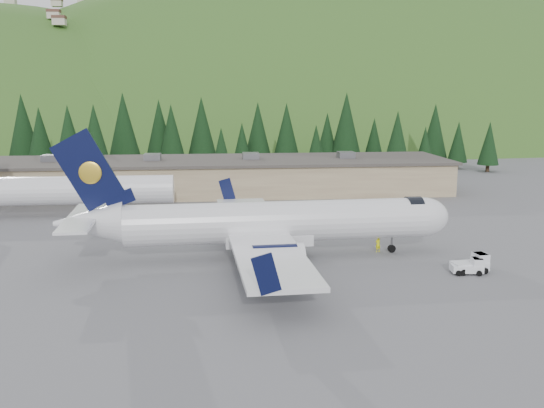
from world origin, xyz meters
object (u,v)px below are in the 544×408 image
at_px(baggage_tug_a, 473,264).
at_px(baggage_tug_b, 470,267).
at_px(ramp_worker, 378,244).
at_px(airliner, 267,223).
at_px(terminal_building, 219,175).
at_px(second_airliner, 61,190).

xyz_separation_m(baggage_tug_a, baggage_tug_b, (-0.46, -0.49, -0.11)).
distance_m(baggage_tug_a, ramp_worker, 9.71).
height_order(airliner, baggage_tug_b, airliner).
bearing_deg(terminal_building, ramp_worker, -68.20).
relative_size(second_airliner, terminal_building, 0.39).
bearing_deg(second_airliner, baggage_tug_b, -35.48).
bearing_deg(airliner, baggage_tug_b, -24.96).
relative_size(airliner, ramp_worker, 22.82).
relative_size(second_airliner, baggage_tug_b, 10.00).
bearing_deg(ramp_worker, baggage_tug_b, 100.56).
bearing_deg(baggage_tug_a, terminal_building, 108.62).
xyz_separation_m(baggage_tug_b, ramp_worker, (-5.92, 7.81, 0.19)).
height_order(second_airliner, ramp_worker, second_airliner).
bearing_deg(terminal_building, baggage_tug_a, -64.48).
bearing_deg(second_airliner, ramp_worker, -31.36).
relative_size(baggage_tug_b, terminal_building, 0.04).
distance_m(second_airliner, terminal_building, 25.55).
bearing_deg(baggage_tug_b, ramp_worker, 134.31).
height_order(baggage_tug_a, ramp_worker, same).
xyz_separation_m(second_airliner, ramp_worker, (34.80, -21.21, -2.51)).
relative_size(airliner, second_airliner, 1.35).
height_order(airliner, second_airliner, airliner).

